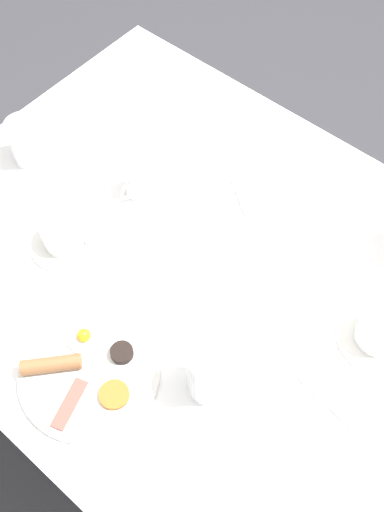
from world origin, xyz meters
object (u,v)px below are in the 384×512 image
(breakfast_plate, at_px, (87,371))
(teacup_with_saucer_right, at_px, (378,333))
(knife_by_plate, at_px, (152,106))
(water_glass_tall, at_px, (209,373))
(napkin_folded, at_px, (268,190))
(teacup_with_saucer_left, at_px, (63,237))
(creamer_jug, at_px, (138,182))
(water_glass_short, at_px, (27,141))
(spoon_for_tea, at_px, (325,401))

(breakfast_plate, distance_m, teacup_with_saucer_right, 0.56)
(knife_by_plate, bearing_deg, breakfast_plate, 32.24)
(teacup_with_saucer_right, bearing_deg, knife_by_plate, -104.15)
(breakfast_plate, xyz_separation_m, teacup_with_saucer_right, (-0.41, 0.38, 0.02))
(water_glass_tall, bearing_deg, knife_by_plate, -129.76)
(napkin_folded, bearing_deg, teacup_with_saucer_right, 66.86)
(napkin_folded, height_order, knife_by_plate, napkin_folded)
(teacup_with_saucer_left, relative_size, creamer_jug, 1.73)
(creamer_jug, distance_m, napkin_folded, 0.29)
(breakfast_plate, xyz_separation_m, napkin_folded, (-0.57, 0.00, -0.01))
(water_glass_short, relative_size, knife_by_plate, 0.58)
(breakfast_plate, bearing_deg, knife_by_plate, -147.76)
(napkin_folded, bearing_deg, teacup_with_saucer_left, -32.08)
(breakfast_plate, xyz_separation_m, water_glass_short, (-0.29, -0.48, 0.05))
(teacup_with_saucer_left, bearing_deg, spoon_for_tea, 96.22)
(creamer_jug, distance_m, spoon_for_tea, 0.61)
(teacup_with_saucer_right, distance_m, water_glass_short, 0.87)
(teacup_with_saucer_left, xyz_separation_m, teacup_with_saucer_right, (-0.23, 0.62, 0.00))
(breakfast_plate, relative_size, water_glass_tall, 2.04)
(creamer_jug, xyz_separation_m, knife_by_plate, (-0.22, -0.16, -0.03))
(water_glass_short, distance_m, spoon_for_tea, 0.86)
(water_glass_tall, bearing_deg, spoon_for_tea, 122.25)
(teacup_with_saucer_right, relative_size, creamer_jug, 1.73)
(teacup_with_saucer_left, height_order, spoon_for_tea, teacup_with_saucer_left)
(teacup_with_saucer_right, relative_size, knife_by_plate, 0.79)
(water_glass_short, height_order, napkin_folded, water_glass_short)
(teacup_with_saucer_left, xyz_separation_m, water_glass_short, (-0.12, -0.24, 0.03))
(water_glass_short, distance_m, knife_by_plate, 0.33)
(breakfast_plate, bearing_deg, teacup_with_saucer_right, 137.18)
(breakfast_plate, relative_size, napkin_folded, 1.44)
(teacup_with_saucer_right, relative_size, spoon_for_tea, 1.02)
(water_glass_short, height_order, creamer_jug, water_glass_short)
(breakfast_plate, distance_m, water_glass_short, 0.57)
(water_glass_tall, relative_size, creamer_jug, 1.51)
(teacup_with_saucer_right, xyz_separation_m, water_glass_short, (0.12, -0.86, 0.03))
(knife_by_plate, xyz_separation_m, spoon_for_tea, (0.36, 0.75, -0.00))
(teacup_with_saucer_right, height_order, water_glass_tall, water_glass_tall)
(teacup_with_saucer_left, xyz_separation_m, napkin_folded, (-0.39, 0.25, -0.02))
(teacup_with_saucer_right, height_order, water_glass_short, water_glass_short)
(teacup_with_saucer_left, height_order, teacup_with_saucer_right, same)
(breakfast_plate, height_order, teacup_with_saucer_right, teacup_with_saucer_right)
(water_glass_tall, relative_size, knife_by_plate, 0.69)
(teacup_with_saucer_left, bearing_deg, water_glass_short, -116.30)
(spoon_for_tea, bearing_deg, creamer_jug, -103.10)
(water_glass_tall, xyz_separation_m, spoon_for_tea, (-0.12, 0.18, -0.06))
(teacup_with_saucer_left, distance_m, creamer_jug, 0.21)
(water_glass_short, bearing_deg, knife_by_plate, 161.00)
(teacup_with_saucer_right, height_order, spoon_for_tea, teacup_with_saucer_right)
(teacup_with_saucer_left, bearing_deg, napkin_folded, 147.92)
(creamer_jug, bearing_deg, teacup_with_saucer_left, -6.95)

